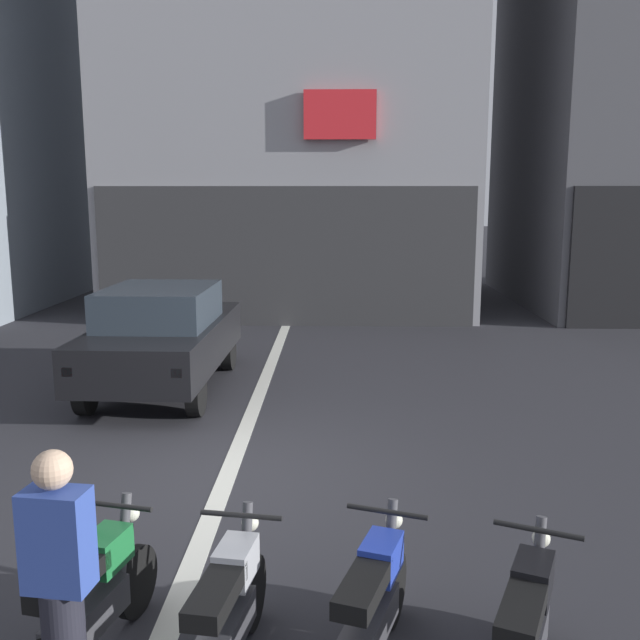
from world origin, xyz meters
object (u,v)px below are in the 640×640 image
at_px(motorcycle_blue_row_centre, 373,607).
at_px(person_by_motorcycles, 61,589).
at_px(motorcycle_silver_row_left_mid, 228,613).
at_px(motorcycle_green_row_leftmost, 92,599).
at_px(motorcycle_black_row_right_mid, 526,631).
at_px(car_black_crossing_near, 163,335).

height_order(motorcycle_blue_row_centre, person_by_motorcycles, person_by_motorcycles).
bearing_deg(motorcycle_silver_row_left_mid, person_by_motorcycles, -155.14).
distance_m(motorcycle_green_row_leftmost, motorcycle_black_row_right_mid, 2.72).
height_order(motorcycle_green_row_leftmost, motorcycle_silver_row_left_mid, same).
bearing_deg(motorcycle_green_row_leftmost, motorcycle_black_row_right_mid, -5.62).
height_order(car_black_crossing_near, person_by_motorcycles, person_by_motorcycles).
bearing_deg(person_by_motorcycles, motorcycle_blue_row_centre, 15.49).
bearing_deg(person_by_motorcycles, motorcycle_black_row_right_mid, 5.68).
height_order(motorcycle_green_row_leftmost, motorcycle_blue_row_centre, same).
height_order(motorcycle_silver_row_left_mid, person_by_motorcycles, person_by_motorcycles).
relative_size(car_black_crossing_near, motorcycle_silver_row_left_mid, 2.48).
distance_m(motorcycle_black_row_right_mid, person_by_motorcycles, 2.72).
height_order(car_black_crossing_near, motorcycle_green_row_leftmost, car_black_crossing_near).
bearing_deg(motorcycle_black_row_right_mid, car_black_crossing_near, 119.66).
distance_m(motorcycle_silver_row_left_mid, motorcycle_blue_row_centre, 0.91).
bearing_deg(motorcycle_blue_row_centre, motorcycle_black_row_right_mid, -13.98).
bearing_deg(motorcycle_blue_row_centre, person_by_motorcycles, -164.51).
relative_size(car_black_crossing_near, motorcycle_black_row_right_mid, 2.64).
relative_size(motorcycle_green_row_leftmost, motorcycle_black_row_right_mid, 1.05).
height_order(motorcycle_green_row_leftmost, person_by_motorcycles, person_by_motorcycles).
relative_size(motorcycle_green_row_leftmost, person_by_motorcycles, 0.98).
relative_size(car_black_crossing_near, motorcycle_green_row_leftmost, 2.51).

